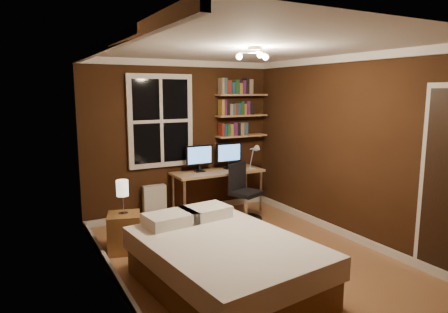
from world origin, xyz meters
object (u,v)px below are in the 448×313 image
bed (224,263)px  radiator (155,202)px  desk (218,174)px  monitor_right (229,156)px  desk_lamp (254,156)px  office_chair (244,200)px  nightstand (124,233)px  bedside_lamp (123,197)px  monitor_left (199,159)px

bed → radiator: bed is taller
desk → monitor_right: (0.25, 0.08, 0.28)m
desk_lamp → office_chair: desk_lamp is taller
nightstand → bedside_lamp: size_ratio=1.13×
bed → monitor_left: size_ratio=4.58×
bed → desk: (1.14, 2.33, 0.37)m
radiator → office_chair: (1.22, -0.73, 0.06)m
radiator → monitor_right: 1.45m
bed → monitor_left: 2.63m
nightstand → office_chair: (1.98, 0.34, 0.09)m
radiator → monitor_left: (0.73, -0.12, 0.66)m
bedside_lamp → monitor_left: bearing=32.3°
bedside_lamp → bed: bearing=-66.1°
desk → office_chair: 0.65m
bed → office_chair: office_chair is taller
bed → bedside_lamp: 1.65m
radiator → bed: bearing=-92.6°
nightstand → desk_lamp: 2.58m
nightstand → bed: bearing=-49.3°
monitor_right → office_chair: bearing=-95.7°
bed → desk: 2.62m
bed → nightstand: (-0.65, 1.46, -0.04)m
bed → desk: bearing=57.3°
bedside_lamp → desk_lamp: 2.49m
nightstand → bedside_lamp: bearing=0.0°
desk → desk_lamp: bearing=-16.9°
monitor_left → desk_lamp: (0.89, -0.26, 0.00)m
desk → desk_lamp: 0.68m
nightstand → desk_lamp: (2.38, 0.69, 0.69)m
monitor_right → office_chair: (-0.06, -0.60, -0.60)m
desk → office_chair: size_ratio=1.68×
bedside_lamp → monitor_right: (2.04, 0.95, 0.23)m
desk → monitor_right: monitor_right is taller
nightstand → office_chair: office_chair is taller
desk → monitor_right: 0.38m
desk → office_chair: bearing=-70.3°
radiator → desk: 1.12m
bedside_lamp → desk: bedside_lamp is taller
bedside_lamp → monitor_left: size_ratio=0.94×
radiator → monitor_right: (1.28, -0.12, 0.66)m
monitor_left → office_chair: size_ratio=0.51×
monitor_left → desk_lamp: 0.93m
nightstand → desk_lamp: desk_lamp is taller
monitor_left → monitor_right: bearing=0.0°
desk_lamp → bedside_lamp: bearing=-163.9°
office_chair → desk_lamp: bearing=19.4°
bed → desk_lamp: 2.84m
nightstand → monitor_left: bearing=49.2°
desk_lamp → office_chair: 0.81m
monitor_right → bed: bearing=-120.1°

